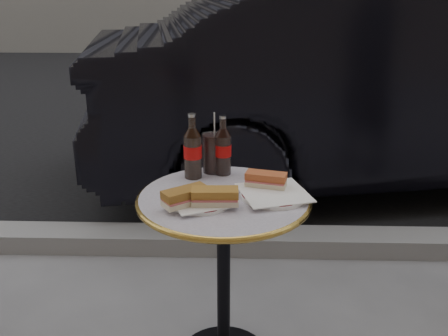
{
  "coord_description": "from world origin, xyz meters",
  "views": [
    {
      "loc": [
        0.05,
        -1.62,
        1.45
      ],
      "look_at": [
        0.0,
        0.05,
        0.82
      ],
      "focal_mm": 40.0,
      "sensor_mm": 36.0,
      "label": 1
    }
  ],
  "objects_px": {
    "cola_bottle_left": "(193,146)",
    "cola_bottle_right": "(223,145)",
    "plate_left": "(201,202)",
    "cola_glass": "(212,153)",
    "plate_right": "(274,195)",
    "parked_car": "(400,82)",
    "bistro_table": "(224,284)"
  },
  "relations": [
    {
      "from": "plate_left",
      "to": "cola_glass",
      "type": "relative_size",
      "value": 1.3
    },
    {
      "from": "cola_bottle_left",
      "to": "plate_right",
      "type": "bearing_deg",
      "value": -30.32
    },
    {
      "from": "bistro_table",
      "to": "cola_bottle_left",
      "type": "xyz_separation_m",
      "value": [
        -0.12,
        0.18,
        0.49
      ]
    },
    {
      "from": "cola_bottle_left",
      "to": "parked_car",
      "type": "bearing_deg",
      "value": 54.46
    },
    {
      "from": "cola_bottle_right",
      "to": "cola_glass",
      "type": "xyz_separation_m",
      "value": [
        -0.04,
        0.02,
        -0.04
      ]
    },
    {
      "from": "plate_right",
      "to": "cola_bottle_right",
      "type": "bearing_deg",
      "value": 130.63
    },
    {
      "from": "cola_bottle_left",
      "to": "cola_bottle_right",
      "type": "distance_m",
      "value": 0.12
    },
    {
      "from": "plate_right",
      "to": "parked_car",
      "type": "distance_m",
      "value": 2.34
    },
    {
      "from": "bistro_table",
      "to": "plate_left",
      "type": "height_order",
      "value": "plate_left"
    },
    {
      "from": "plate_left",
      "to": "cola_bottle_left",
      "type": "bearing_deg",
      "value": 100.94
    },
    {
      "from": "bistro_table",
      "to": "cola_glass",
      "type": "height_order",
      "value": "cola_glass"
    },
    {
      "from": "cola_bottle_left",
      "to": "parked_car",
      "type": "distance_m",
      "value": 2.35
    },
    {
      "from": "cola_bottle_left",
      "to": "cola_bottle_right",
      "type": "relative_size",
      "value": 1.07
    },
    {
      "from": "bistro_table",
      "to": "plate_right",
      "type": "distance_m",
      "value": 0.41
    },
    {
      "from": "plate_right",
      "to": "cola_bottle_right",
      "type": "distance_m",
      "value": 0.31
    },
    {
      "from": "cola_bottle_left",
      "to": "parked_car",
      "type": "height_order",
      "value": "parked_car"
    },
    {
      "from": "plate_right",
      "to": "cola_bottle_right",
      "type": "xyz_separation_m",
      "value": [
        -0.19,
        0.22,
        0.11
      ]
    },
    {
      "from": "plate_left",
      "to": "parked_car",
      "type": "relative_size",
      "value": 0.05
    },
    {
      "from": "cola_bottle_left",
      "to": "cola_glass",
      "type": "height_order",
      "value": "cola_bottle_left"
    },
    {
      "from": "bistro_table",
      "to": "plate_left",
      "type": "bearing_deg",
      "value": -140.41
    },
    {
      "from": "cola_bottle_left",
      "to": "cola_glass",
      "type": "relative_size",
      "value": 1.6
    },
    {
      "from": "plate_left",
      "to": "plate_right",
      "type": "bearing_deg",
      "value": 14.32
    },
    {
      "from": "plate_left",
      "to": "parked_car",
      "type": "height_order",
      "value": "parked_car"
    },
    {
      "from": "cola_bottle_left",
      "to": "cola_bottle_right",
      "type": "xyz_separation_m",
      "value": [
        0.11,
        0.04,
        -0.01
      ]
    },
    {
      "from": "plate_left",
      "to": "cola_glass",
      "type": "bearing_deg",
      "value": 85.45
    },
    {
      "from": "cola_glass",
      "to": "bistro_table",
      "type": "bearing_deg",
      "value": -77.54
    },
    {
      "from": "cola_glass",
      "to": "cola_bottle_right",
      "type": "bearing_deg",
      "value": -23.57
    },
    {
      "from": "cola_bottle_right",
      "to": "cola_glass",
      "type": "height_order",
      "value": "cola_bottle_right"
    },
    {
      "from": "cola_bottle_left",
      "to": "cola_bottle_right",
      "type": "bearing_deg",
      "value": 20.01
    },
    {
      "from": "plate_right",
      "to": "cola_glass",
      "type": "bearing_deg",
      "value": 134.23
    },
    {
      "from": "plate_left",
      "to": "cola_bottle_left",
      "type": "relative_size",
      "value": 0.81
    },
    {
      "from": "plate_left",
      "to": "parked_car",
      "type": "xyz_separation_m",
      "value": [
        1.32,
        2.15,
        0.01
      ]
    }
  ]
}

